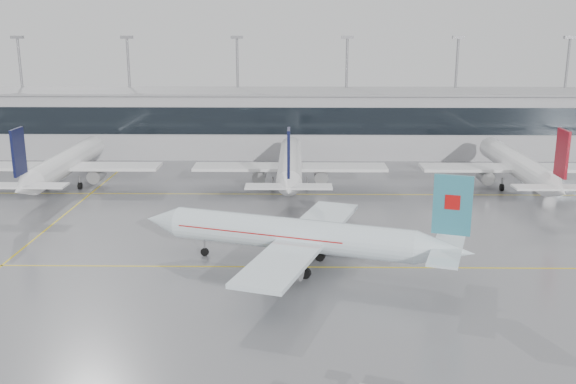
{
  "coord_description": "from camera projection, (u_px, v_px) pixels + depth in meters",
  "views": [
    {
      "loc": [
        1.08,
        -62.92,
        24.4
      ],
      "look_at": [
        0.0,
        12.0,
        5.0
      ],
      "focal_mm": 40.0,
      "sensor_mm": 36.0,
      "label": 1
    }
  ],
  "objects": [
    {
      "name": "taxi_line_main",
      "position": [
        286.0,
        267.0,
        67.04
      ],
      "size": [
        120.0,
        0.25,
        0.01
      ],
      "primitive_type": "cube",
      "color": "yellow",
      "rests_on": "ground"
    },
    {
      "name": "terminal_glass",
      "position": [
        291.0,
        121.0,
        117.86
      ],
      "size": [
        180.0,
        0.2,
        5.0
      ],
      "primitive_type": "cube",
      "color": "black",
      "rests_on": "ground"
    },
    {
      "name": "parked_jet_c",
      "position": [
        290.0,
        165.0,
        98.72
      ],
      "size": [
        29.64,
        36.96,
        11.72
      ],
      "rotation": [
        0.0,
        0.0,
        1.57
      ],
      "color": "white",
      "rests_on": "ground"
    },
    {
      "name": "parked_jet_d",
      "position": [
        518.0,
        166.0,
        98.23
      ],
      "size": [
        29.64,
        36.96,
        11.72
      ],
      "rotation": [
        0.0,
        0.0,
        1.57
      ],
      "color": "white",
      "rests_on": "ground"
    },
    {
      "name": "ground",
      "position": [
        286.0,
        267.0,
        67.04
      ],
      "size": [
        320.0,
        320.0,
        0.0
      ],
      "primitive_type": "plane",
      "color": "slate",
      "rests_on": "ground"
    },
    {
      "name": "taxi_line_north",
      "position": [
        290.0,
        194.0,
        96.08
      ],
      "size": [
        120.0,
        0.25,
        0.01
      ],
      "primitive_type": "cube",
      "color": "yellow",
      "rests_on": "ground"
    },
    {
      "name": "parked_jet_b",
      "position": [
        64.0,
        164.0,
        99.21
      ],
      "size": [
        29.64,
        36.96,
        11.72
      ],
      "rotation": [
        0.0,
        0.0,
        1.57
      ],
      "color": "white",
      "rests_on": "ground"
    },
    {
      "name": "terminal",
      "position": [
        292.0,
        123.0,
        125.55
      ],
      "size": [
        180.0,
        15.0,
        12.0
      ],
      "primitive_type": "cube",
      "color": "#A4A4A8",
      "rests_on": "ground"
    },
    {
      "name": "terminal_roof",
      "position": [
        292.0,
        91.0,
        123.99
      ],
      "size": [
        182.0,
        16.0,
        0.4
      ],
      "primitive_type": "cube",
      "color": "gray",
      "rests_on": "ground"
    },
    {
      "name": "light_masts",
      "position": [
        292.0,
        83.0,
        129.52
      ],
      "size": [
        156.4,
        1.0,
        22.6
      ],
      "color": "gray",
      "rests_on": "ground"
    },
    {
      "name": "air_canada_jet",
      "position": [
        302.0,
        236.0,
        65.89
      ],
      "size": [
        34.67,
        28.09,
        11.04
      ],
      "rotation": [
        0.0,
        0.0,
        2.83
      ],
      "color": "white",
      "rests_on": "ground"
    },
    {
      "name": "taxi_line_cross",
      "position": [
        54.0,
        223.0,
        81.97
      ],
      "size": [
        0.25,
        60.0,
        0.01
      ],
      "primitive_type": "cube",
      "color": "yellow",
      "rests_on": "ground"
    }
  ]
}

